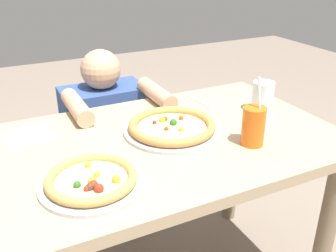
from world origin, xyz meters
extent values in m
cube|color=tan|center=(0.00, 0.00, 0.73)|extent=(1.20, 0.78, 0.04)
cylinder|color=#89765B|center=(0.52, -0.31, 0.35)|extent=(0.07, 0.07, 0.71)
cylinder|color=#89765B|center=(-0.52, 0.31, 0.35)|extent=(0.07, 0.07, 0.71)
cylinder|color=#89765B|center=(0.52, 0.31, 0.35)|extent=(0.07, 0.07, 0.71)
cylinder|color=#B7B7BC|center=(-0.34, -0.18, 0.76)|extent=(0.30, 0.30, 0.01)
cylinder|color=#EFD68C|center=(-0.34, -0.18, 0.77)|extent=(0.21, 0.21, 0.01)
torus|color=tan|center=(-0.34, -0.18, 0.78)|extent=(0.26, 0.26, 0.03)
sphere|color=maroon|center=(-0.36, -0.22, 0.78)|extent=(0.02, 0.02, 0.02)
sphere|color=#2D6623|center=(-0.38, -0.20, 0.78)|extent=(0.02, 0.02, 0.02)
sphere|color=brown|center=(-0.36, -0.22, 0.78)|extent=(0.02, 0.02, 0.02)
sphere|color=maroon|center=(-0.34, -0.24, 0.78)|extent=(0.03, 0.03, 0.03)
sphere|color=maroon|center=(-0.34, -0.22, 0.78)|extent=(0.03, 0.03, 0.03)
sphere|color=gold|center=(-0.34, -0.20, 0.78)|extent=(0.02, 0.02, 0.02)
sphere|color=gold|center=(-0.33, -0.11, 0.78)|extent=(0.02, 0.02, 0.02)
sphere|color=gold|center=(-0.28, -0.22, 0.78)|extent=(0.02, 0.02, 0.02)
sphere|color=gold|center=(-0.32, -0.17, 0.78)|extent=(0.02, 0.02, 0.02)
cylinder|color=#B7B7BC|center=(0.02, 0.03, 0.76)|extent=(0.35, 0.35, 0.01)
cylinder|color=#E5CC7F|center=(0.02, 0.03, 0.77)|extent=(0.26, 0.26, 0.01)
torus|color=#C68C47|center=(0.02, 0.03, 0.78)|extent=(0.32, 0.32, 0.03)
sphere|color=gold|center=(0.04, -0.01, 0.78)|extent=(0.02, 0.02, 0.02)
sphere|color=maroon|center=(-0.02, 0.09, 0.78)|extent=(0.02, 0.02, 0.02)
sphere|color=gold|center=(0.01, 0.09, 0.78)|extent=(0.02, 0.02, 0.02)
sphere|color=#BF4C19|center=(0.03, 0.10, 0.78)|extent=(0.02, 0.02, 0.02)
sphere|color=#BF4C19|center=(0.08, 0.08, 0.78)|extent=(0.02, 0.02, 0.02)
sphere|color=#2D6623|center=(0.04, 0.05, 0.78)|extent=(0.03, 0.03, 0.03)
sphere|color=#BF4C19|center=(-0.01, 0.02, 0.78)|extent=(0.02, 0.02, 0.02)
cylinder|color=orange|center=(0.23, -0.17, 0.82)|extent=(0.08, 0.08, 0.13)
cylinder|color=white|center=(0.24, -0.17, 0.93)|extent=(0.01, 0.03, 0.12)
cylinder|color=silver|center=(0.45, 0.05, 0.81)|extent=(0.09, 0.09, 0.12)
cube|color=white|center=(0.46, 0.06, 0.86)|extent=(0.02, 0.02, 0.02)
cube|color=white|center=(0.43, 0.05, 0.85)|extent=(0.03, 0.03, 0.02)
cube|color=white|center=(-0.45, 0.23, 0.75)|extent=(0.17, 0.16, 0.00)
cube|color=silver|center=(0.26, 0.26, 0.75)|extent=(0.02, 0.16, 0.00)
cube|color=silver|center=(0.27, 0.16, 0.75)|extent=(0.03, 0.05, 0.00)
cylinder|color=#333847|center=(-0.07, 0.57, 0.23)|extent=(0.31, 0.31, 0.45)
cube|color=#334C8C|center=(-0.07, 0.57, 0.61)|extent=(0.39, 0.22, 0.32)
sphere|color=tan|center=(-0.07, 0.57, 0.86)|extent=(0.18, 0.18, 0.18)
cylinder|color=tan|center=(-0.25, 0.34, 0.79)|extent=(0.07, 0.28, 0.07)
cylinder|color=tan|center=(0.10, 0.34, 0.79)|extent=(0.07, 0.28, 0.07)
camera|label=1|loc=(-0.55, -1.09, 1.36)|focal=40.89mm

